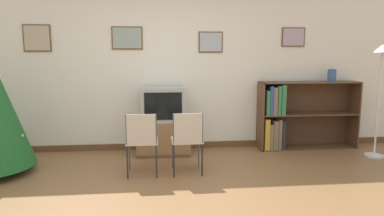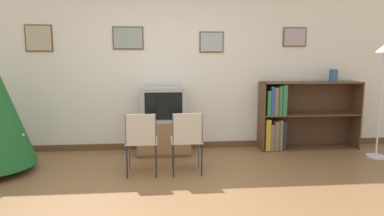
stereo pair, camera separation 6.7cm
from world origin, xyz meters
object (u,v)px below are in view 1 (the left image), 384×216
object	(u,v)px
tv_console	(163,137)
standing_lamp	(381,71)
bookshelf	(291,117)
vase	(332,75)
folding_chair_left	(142,140)
television	(163,104)
folding_chair_right	(187,139)

from	to	relation	value
tv_console	standing_lamp	bearing A→B (deg)	-8.72
tv_console	bookshelf	world-z (taller)	bookshelf
vase	standing_lamp	distance (m)	0.74
folding_chair_left	tv_console	bearing A→B (deg)	73.54
television	bookshelf	bearing A→B (deg)	2.75
folding_chair_right	standing_lamp	size ratio (longest dim) A/B	0.49
standing_lamp	tv_console	bearing A→B (deg)	171.28
vase	television	bearing A→B (deg)	-178.02
television	bookshelf	distance (m)	2.12
tv_console	bookshelf	bearing A→B (deg)	2.68
tv_console	folding_chair_left	distance (m)	1.04
folding_chair_right	vase	world-z (taller)	vase
standing_lamp	vase	bearing A→B (deg)	127.38
folding_chair_left	vase	world-z (taller)	vase
tv_console	folding_chair_right	bearing A→B (deg)	-73.54
folding_chair_left	standing_lamp	xyz separation A→B (m)	(3.49, 0.49, 0.82)
television	standing_lamp	xyz separation A→B (m)	(3.20, -0.49, 0.51)
tv_console	television	world-z (taller)	television
standing_lamp	television	bearing A→B (deg)	171.33
tv_console	folding_chair_left	world-z (taller)	folding_chair_left
folding_chair_right	standing_lamp	xyz separation A→B (m)	(2.91, 0.49, 0.82)
tv_console	folding_chair_right	xyz separation A→B (m)	(0.29, -0.98, 0.21)
television	standing_lamp	world-z (taller)	standing_lamp
folding_chair_right	vase	bearing A→B (deg)	23.50
folding_chair_right	bookshelf	bearing A→B (deg)	30.80
standing_lamp	folding_chair_left	bearing A→B (deg)	-172.03
vase	folding_chair_right	bearing A→B (deg)	-156.50
tv_console	television	size ratio (longest dim) A/B	1.21
television	standing_lamp	size ratio (longest dim) A/B	0.40
television	bookshelf	xyz separation A→B (m)	(2.10, 0.10, -0.26)
folding_chair_left	standing_lamp	bearing A→B (deg)	7.97
television	folding_chair_left	world-z (taller)	television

